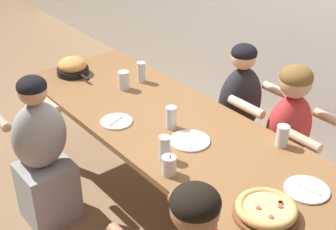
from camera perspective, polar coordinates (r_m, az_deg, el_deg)
name	(u,v)px	position (r m, az deg, el deg)	size (l,w,h in m)	color
ground_plane	(168,214)	(3.38, 0.00, -11.95)	(18.00, 18.00, 0.00)	#896B4C
dining_table	(168,132)	(2.97, 0.00, -2.09)	(2.44, 0.85, 0.76)	brown
pizza_board_main	(266,210)	(2.26, 11.87, -11.28)	(0.31, 0.31, 0.06)	brown
skillet_bowl	(73,67)	(3.62, -11.55, 5.75)	(0.35, 0.24, 0.13)	black
empty_plate_a	(116,122)	(2.94, -6.31, -0.79)	(0.20, 0.20, 0.02)	white
empty_plate_b	(190,141)	(2.74, 2.69, -3.15)	(0.24, 0.24, 0.02)	white
empty_plate_c	(307,190)	(2.47, 16.55, -8.72)	(0.23, 0.23, 0.02)	white
cocktail_glass_blue	(169,166)	(2.45, 0.12, -6.29)	(0.08, 0.08, 0.13)	silver
drinking_glass_a	(171,119)	(2.84, 0.38, -0.48)	(0.07, 0.07, 0.14)	silver
drinking_glass_b	(282,136)	(2.75, 13.78, -2.50)	(0.07, 0.07, 0.13)	silver
drinking_glass_c	(165,150)	(2.56, -0.41, -4.26)	(0.07, 0.07, 0.14)	silver
drinking_glass_d	(124,81)	(3.33, -5.41, 4.10)	(0.08, 0.08, 0.13)	silver
drinking_glass_e	(141,73)	(3.43, -3.27, 5.13)	(0.06, 0.06, 0.15)	silver
diner_near_midleft	(43,158)	(3.18, -15.01, -5.10)	(0.51, 0.40, 1.08)	#99999E
diner_far_center	(238,124)	(3.43, 8.58, -1.11)	(0.51, 0.40, 1.12)	#232328
diner_far_midright	(286,149)	(3.20, 14.20, -4.02)	(0.51, 0.40, 1.11)	#B22D2D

